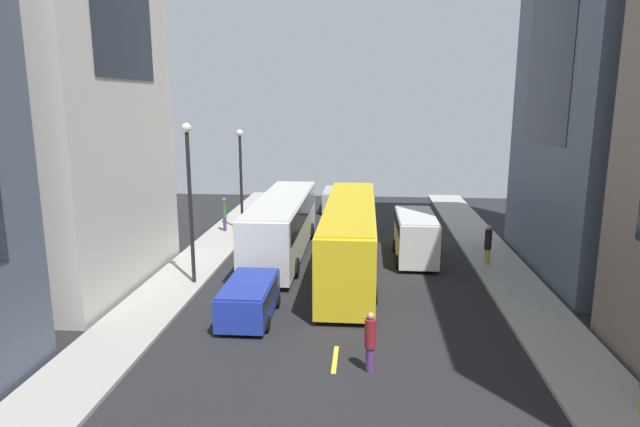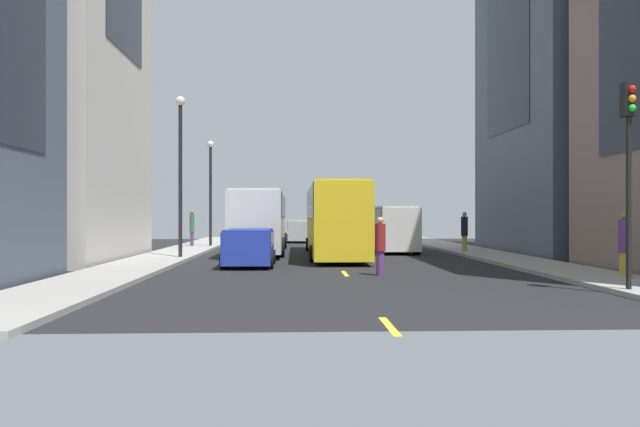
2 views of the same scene
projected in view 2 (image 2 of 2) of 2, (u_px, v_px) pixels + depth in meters
The scene contains 21 objects.
ground_plane at pixel (329, 255), 32.77m from camera, with size 42.99×42.99×0.00m, color black.
sidewalk_west at pixel (175, 254), 32.45m from camera, with size 2.82×44.00×0.15m, color #9E9B93.
sidewalk_east at pixel (480, 253), 33.10m from camera, with size 2.82×44.00×0.15m, color #9E9B93.
lane_stripe_0 at pixel (389, 326), 11.79m from camera, with size 0.16×2.00×0.01m, color yellow.
lane_stripe_1 at pixel (345, 274), 22.28m from camera, with size 0.16×2.00×0.01m, color yellow.
lane_stripe_2 at pixel (329, 255), 32.77m from camera, with size 0.16×2.00×0.01m, color yellow.
lane_stripe_3 at pixel (321, 245), 43.26m from camera, with size 0.16×2.00×0.01m, color yellow.
lane_stripe_4 at pixel (316, 239), 53.76m from camera, with size 0.16×2.00×0.01m, color yellow.
city_bus_white at pixel (261, 217), 34.59m from camera, with size 2.80×12.43×3.35m.
streetcar_yellow at pixel (333, 215), 32.06m from camera, with size 2.70×14.29×3.59m.
delivery_van_white at pixel (394, 226), 34.53m from camera, with size 2.25×5.26×2.58m.
car_blue_0 at pixel (249, 244), 25.43m from camera, with size 2.07×4.05×1.53m.
car_silver_1 at pixel (300, 229), 47.59m from camera, with size 2.04×4.25×1.69m.
car_silver_2 at pixel (264, 231), 44.87m from camera, with size 1.94×4.65×1.55m.
pedestrian_crossing_mid at pixel (380, 245), 21.61m from camera, with size 0.37×0.37×2.05m.
pedestrian_waiting_curb at pixel (624, 243), 19.91m from camera, with size 0.36×0.36×2.03m.
pedestrian_walking_far at pixel (192, 227), 39.19m from camera, with size 0.29×0.29×2.23m.
pedestrian_crossing_near at pixel (464, 230), 33.75m from camera, with size 0.37×0.37×2.13m.
traffic_light_near_corner at pixel (629, 145), 16.45m from camera, with size 0.32×0.44×5.49m.
streetlamp_near at pixel (180, 159), 29.05m from camera, with size 0.44×0.44×7.53m.
streetlamp_far at pixel (211, 181), 39.43m from camera, with size 0.44×0.44×6.68m.
Camera 2 is at (-1.80, -32.73, 2.14)m, focal length 34.81 mm.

